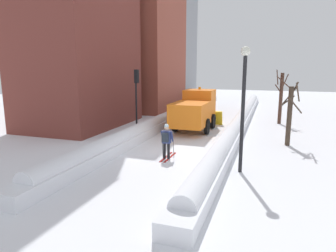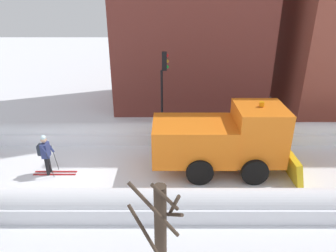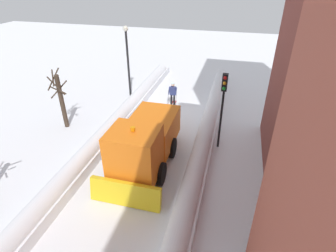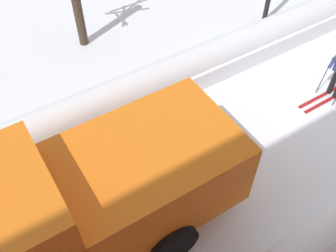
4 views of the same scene
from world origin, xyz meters
name	(u,v)px [view 1 (image 1 of 4)]	position (x,y,z in m)	size (l,w,h in m)	color
ground_plane	(206,122)	(0.00, 10.00, 0.00)	(80.00, 80.00, 0.00)	white
snowbank_left	(174,115)	(-2.85, 10.00, 0.46)	(1.10, 36.00, 1.04)	white
snowbank_right	(241,119)	(2.85, 10.00, 0.45)	(1.10, 36.00, 1.02)	white
building_brick_mid	(138,26)	(-9.18, 16.56, 9.07)	(8.30, 9.76, 18.14)	brown
building_concrete_far	(168,22)	(-9.18, 26.53, 10.78)	(6.45, 8.79, 21.55)	gray
plow_truck	(195,110)	(-0.18, 6.61, 1.48)	(3.20, 5.98, 3.12)	orange
skier	(166,140)	(0.21, -0.86, 1.00)	(0.62, 1.80, 1.81)	black
traffic_light_pole	(137,89)	(-3.65, 4.01, 3.11)	(0.28, 0.42, 4.44)	black
street_lamp	(244,95)	(3.94, -1.64, 3.42)	(0.40, 0.40, 5.42)	black
bare_tree_near	(290,114)	(6.16, 4.07, 1.90)	(1.20, 1.24, 3.79)	#403226
bare_tree_mid	(281,97)	(5.81, 11.40, 2.22)	(1.27, 1.22, 4.42)	#472E23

